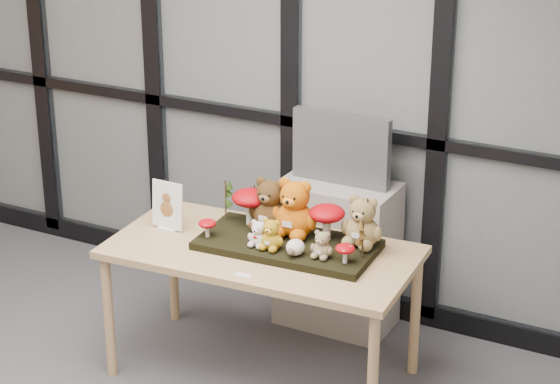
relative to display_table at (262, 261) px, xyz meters
The scene contains 23 objects.
glass_partition 1.39m from the display_table, 130.48° to the left, with size 4.90×0.06×2.78m.
display_table is the anchor object (origin of this frame).
diorama_tray 0.15m from the display_table, 30.27° to the left, with size 0.85×0.42×0.04m, color black.
bear_pooh_yellow 0.32m from the display_table, 54.36° to the left, with size 0.24×0.22×0.32m, color #CB5D09, non-canonical shape.
bear_brown_medium 0.30m from the display_table, 104.06° to the left, with size 0.22×0.20×0.29m, color #452D12, non-canonical shape.
bear_tan_back 0.54m from the display_table, 23.62° to the left, with size 0.21×0.19×0.27m, color olive, non-canonical shape.
bear_small_yellow 0.21m from the display_table, 30.94° to the right, with size 0.13×0.12×0.17m, color #B58415, non-canonical shape.
bear_white_bow 0.18m from the display_table, 78.59° to the right, with size 0.11×0.10×0.14m, color silver, non-canonical shape.
bear_beige_small 0.38m from the display_table, ahead, with size 0.11×0.10×0.15m, color #927C56, non-canonical shape.
plush_cream_hedgehog 0.26m from the display_table, 15.17° to the right, with size 0.07×0.06×0.09m, color #F1E0CF, non-canonical shape.
mushroom_back_left 0.30m from the display_table, 133.62° to the left, with size 0.18×0.18×0.20m, color #9D050B, non-canonical shape.
mushroom_back_right 0.37m from the display_table, 33.11° to the left, with size 0.17×0.17×0.19m, color #9D050B, non-canonical shape.
mushroom_front_left 0.31m from the display_table, 165.08° to the right, with size 0.09×0.09×0.10m, color #9D050B, non-canonical shape.
mushroom_front_right 0.47m from the display_table, ahead, with size 0.09×0.09×0.10m, color #9D050B, non-canonical shape.
sprig_green_far_left 0.38m from the display_table, 152.74° to the left, with size 0.05×0.05×0.21m, color #193B0D, non-canonical shape.
sprig_green_mid_left 0.32m from the display_table, 126.87° to the left, with size 0.05×0.05×0.19m, color #193B0D, non-canonical shape.
sprig_dry_far_right 0.55m from the display_table, 20.90° to the left, with size 0.05×0.05×0.25m, color brown, non-canonical shape.
sprig_dry_mid_right 0.54m from the display_table, ahead, with size 0.05×0.05×0.19m, color brown, non-canonical shape.
sprig_green_centre 0.30m from the display_table, 88.45° to the left, with size 0.05×0.05×0.19m, color #193B0D, non-canonical shape.
sign_holder 0.56m from the display_table, behind, with size 0.18×0.06×0.25m.
label_card 0.31m from the display_table, 77.41° to the right, with size 0.08×0.03×0.00m, color white.
cabinet 0.69m from the display_table, 80.98° to the left, with size 0.62×0.36×0.82m, color gray.
monitor 0.78m from the display_table, 81.22° to the left, with size 0.54×0.06×0.38m.
Camera 1 is at (2.89, -2.27, 2.74)m, focal length 65.00 mm.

